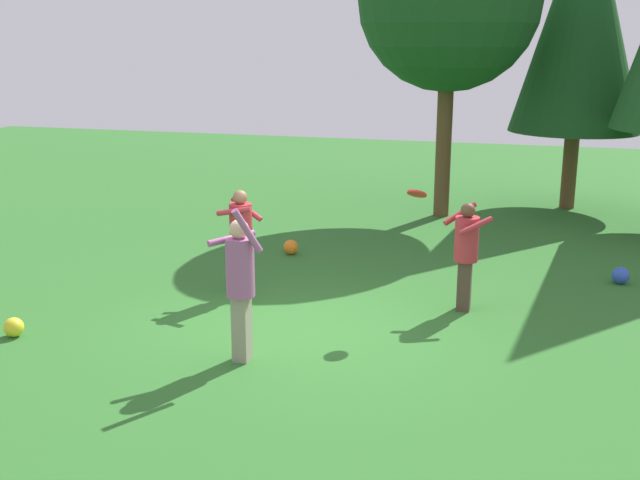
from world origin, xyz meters
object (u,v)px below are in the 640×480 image
person_thrower (240,277)px  ball_orange (291,247)px  tree_right (582,14)px  ball_blue (621,276)px  tree_center (450,0)px  person_bystander (241,234)px  frisbee (417,194)px  person_catcher (466,248)px  ball_yellow (14,327)px

person_thrower → ball_orange: 4.84m
ball_orange → tree_right: size_ratio=0.04×
ball_blue → tree_center: 6.92m
ball_orange → tree_center: size_ratio=0.04×
person_bystander → person_thrower: bearing=-62.6°
frisbee → ball_blue: bearing=40.0°
person_catcher → person_bystander: person_bystander is taller
person_catcher → frisbee: (-0.64, -0.51, 0.84)m
ball_yellow → ball_orange: bearing=65.3°
ball_orange → person_thrower: bearing=-78.5°
person_catcher → person_bystander: 3.32m
ball_yellow → ball_blue: ball_blue is taller
ball_orange → ball_yellow: ball_orange is taller
person_thrower → tree_center: 9.37m
person_catcher → tree_right: 8.51m
tree_right → person_catcher: bearing=-101.3°
person_bystander → tree_right: size_ratio=0.24×
frisbee → tree_center: bearing=94.4°
person_thrower → ball_orange: person_thrower is taller
person_bystander → tree_right: tree_right is taller
frisbee → ball_yellow: frisbee is taller
person_thrower → person_bystander: (-0.93, 2.31, -0.10)m
person_catcher → frisbee: size_ratio=5.06×
frisbee → ball_orange: (-2.68, 2.60, -1.63)m
frisbee → tree_right: 8.83m
person_thrower → tree_right: tree_right is taller
person_catcher → ball_orange: person_catcher is taller
person_thrower → ball_blue: size_ratio=7.09×
frisbee → tree_center: size_ratio=0.05×
person_bystander → tree_right: 9.87m
person_catcher → person_thrower: bearing=8.8°
person_catcher → person_bystander: (-3.31, -0.26, 0.03)m
person_catcher → ball_blue: bearing=-177.9°
person_thrower → ball_yellow: person_thrower is taller
person_thrower → frisbee: 2.79m
person_bystander → frisbee: size_ratio=5.22×
tree_center → person_bystander: bearing=-109.0°
person_bystander → ball_blue: 6.05m
tree_right → person_bystander: bearing=-121.4°
ball_yellow → tree_right: bearing=55.8°
ball_orange → tree_center: tree_center is taller
ball_yellow → tree_center: size_ratio=0.04×
ball_blue → tree_center: (-3.42, 4.09, 4.42)m
ball_yellow → frisbee: bearing=24.3°
person_bystander → tree_center: 7.56m
person_thrower → frisbee: (1.73, 2.06, 0.71)m
frisbee → ball_orange: frisbee is taller
tree_center → frisbee: bearing=-85.6°
ball_yellow → ball_blue: size_ratio=0.94×
person_catcher → ball_orange: size_ratio=5.88×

